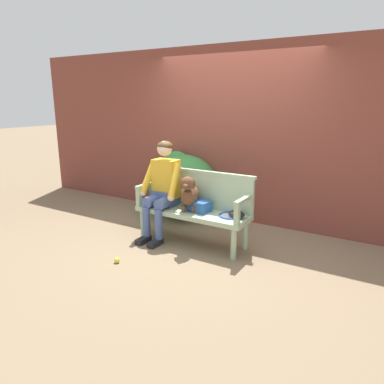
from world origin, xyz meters
TOP-DOWN VIEW (x-y plane):
  - ground_plane at (0.00, 0.00)m, footprint 40.00×40.00m
  - brick_garden_fence at (0.00, 1.32)m, footprint 8.00×0.30m
  - hedge_bush_mid_left at (-0.89, 0.99)m, footprint 0.74×0.50m
  - hedge_bush_far_right at (-0.72, 0.91)m, footprint 1.15×1.04m
  - garden_bench at (0.00, 0.00)m, footprint 1.52×0.47m
  - bench_backrest at (0.00, 0.20)m, footprint 1.56×0.06m
  - bench_armrest_left_end at (-0.72, -0.08)m, footprint 0.06×0.47m
  - bench_armrest_right_end at (0.72, -0.08)m, footprint 0.06×0.47m
  - person_seated at (-0.45, -0.01)m, footprint 0.56×0.63m
  - dog_on_bench at (-0.02, -0.04)m, footprint 0.33×0.48m
  - tennis_racket at (0.51, 0.08)m, footprint 0.42×0.57m
  - baseball_glove at (0.61, 0.04)m, footprint 0.26×0.22m
  - sports_bag at (0.09, 0.03)m, footprint 0.31×0.24m
  - tennis_ball at (-0.44, -0.97)m, footprint 0.07×0.07m

SIDE VIEW (x-z plane):
  - ground_plane at x=0.00m, z-range 0.00..0.00m
  - tennis_ball at x=-0.44m, z-range 0.00..0.07m
  - garden_bench at x=0.00m, z-range 0.16..0.61m
  - tennis_racket at x=0.51m, z-range 0.44..0.47m
  - baseball_glove at x=0.61m, z-range 0.45..0.54m
  - hedge_bush_far_right at x=-0.72m, z-range 0.00..1.00m
  - sports_bag at x=0.09m, z-range 0.45..0.59m
  - hedge_bush_mid_left at x=-0.89m, z-range 0.00..1.04m
  - bench_armrest_left_end at x=-0.72m, z-range 0.51..0.79m
  - bench_armrest_right_end at x=0.72m, z-range 0.51..0.79m
  - dog_on_bench at x=-0.02m, z-range 0.45..0.93m
  - bench_backrest at x=0.00m, z-range 0.45..0.95m
  - person_seated at x=-0.45m, z-range 0.06..1.38m
  - brick_garden_fence at x=0.00m, z-range 0.00..2.63m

